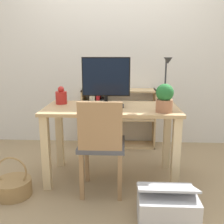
{
  "coord_description": "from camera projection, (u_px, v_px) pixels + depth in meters",
  "views": [
    {
      "loc": [
        0.12,
        -2.44,
        1.26
      ],
      "look_at": [
        0.0,
        0.1,
        0.66
      ],
      "focal_mm": 42.0,
      "sensor_mm": 36.0,
      "label": 1
    }
  ],
  "objects": [
    {
      "name": "bookshelf",
      "position": [
        105.0,
        121.0,
        3.48
      ],
      "size": [
        0.95,
        0.28,
        0.76
      ],
      "color": "tan",
      "rests_on": "ground_plane"
    },
    {
      "name": "chair",
      "position": [
        101.0,
        143.0,
        2.25
      ],
      "size": [
        0.4,
        0.4,
        0.86
      ],
      "rotation": [
        0.0,
        0.0,
        -0.1
      ],
      "color": "#4C4C51",
      "rests_on": "ground_plane"
    },
    {
      "name": "keyboard",
      "position": [
        107.0,
        106.0,
        2.5
      ],
      "size": [
        0.32,
        0.12,
        0.02
      ],
      "color": "black",
      "rests_on": "desk"
    },
    {
      "name": "monitor",
      "position": [
        106.0,
        78.0,
        2.56
      ],
      "size": [
        0.47,
        0.16,
        0.46
      ],
      "color": "black",
      "rests_on": "desk"
    },
    {
      "name": "desk_lamp",
      "position": [
        166.0,
        77.0,
        2.47
      ],
      "size": [
        0.1,
        0.19,
        0.46
      ],
      "color": "#2D2D33",
      "rests_on": "desk"
    },
    {
      "name": "potted_plant",
      "position": [
        165.0,
        98.0,
        2.27
      ],
      "size": [
        0.15,
        0.15,
        0.25
      ],
      "color": "#9E6647",
      "rests_on": "desk"
    },
    {
      "name": "storage_box",
      "position": [
        167.0,
        207.0,
        1.93
      ],
      "size": [
        0.43,
        0.4,
        0.32
      ],
      "color": "#B2B2B7",
      "rests_on": "ground_plane"
    },
    {
      "name": "basket",
      "position": [
        13.0,
        186.0,
        2.31
      ],
      "size": [
        0.32,
        0.32,
        0.36
      ],
      "color": "#997547",
      "rests_on": "ground_plane"
    },
    {
      "name": "ground_plane",
      "position": [
        112.0,
        177.0,
        2.66
      ],
      "size": [
        10.0,
        10.0,
        0.0
      ],
      "primitive_type": "plane",
      "color": "#997F5B"
    },
    {
      "name": "desk",
      "position": [
        112.0,
        122.0,
        2.53
      ],
      "size": [
        1.27,
        0.62,
        0.73
      ],
      "color": "tan",
      "rests_on": "ground_plane"
    },
    {
      "name": "vase",
      "position": [
        61.0,
        97.0,
        2.63
      ],
      "size": [
        0.11,
        0.11,
        0.18
      ],
      "color": "#B2231E",
      "rests_on": "desk"
    },
    {
      "name": "wall_back",
      "position": [
        116.0,
        47.0,
        3.43
      ],
      "size": [
        8.0,
        0.05,
        2.6
      ],
      "color": "silver",
      "rests_on": "ground_plane"
    }
  ]
}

